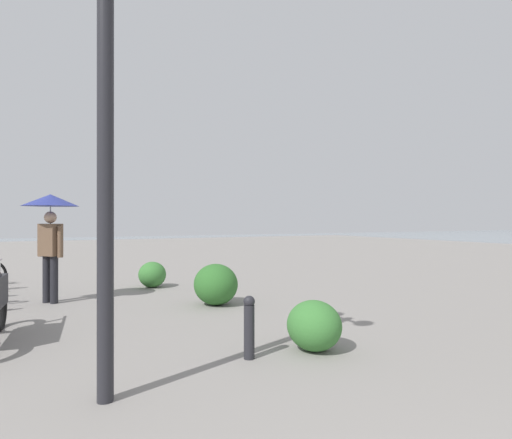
# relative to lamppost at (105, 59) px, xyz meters

# --- Properties ---
(lamppost) EXTENTS (0.98, 0.28, 4.46)m
(lamppost) POSITION_rel_lamppost_xyz_m (0.00, 0.00, 0.00)
(lamppost) COLOR #232328
(lamppost) RESTS_ON ground
(pedestrian) EXTENTS (1.00, 1.00, 2.03)m
(pedestrian) POSITION_rel_lamppost_xyz_m (5.06, 0.27, -1.33)
(pedestrian) COLOR black
(pedestrian) RESTS_ON ground
(bollard_mid) EXTENTS (0.13, 0.13, 0.70)m
(bollard_mid) POSITION_rel_lamppost_xyz_m (0.46, -1.60, -2.56)
(bollard_mid) COLOR #232328
(bollard_mid) RESTS_ON ground
(shrub_low) EXTENTS (0.69, 0.62, 0.59)m
(shrub_low) POSITION_rel_lamppost_xyz_m (6.07, -1.88, -2.63)
(shrub_low) COLOR #387533
(shrub_low) RESTS_ON ground
(shrub_round) EXTENTS (0.70, 0.63, 0.59)m
(shrub_round) POSITION_rel_lamppost_xyz_m (0.38, -2.42, -2.63)
(shrub_round) COLOR #387533
(shrub_round) RESTS_ON ground
(shrub_wide) EXTENTS (0.88, 0.79, 0.75)m
(shrub_wide) POSITION_rel_lamppost_xyz_m (3.49, -2.41, -2.55)
(shrub_wide) COLOR #2D6628
(shrub_wide) RESTS_ON ground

